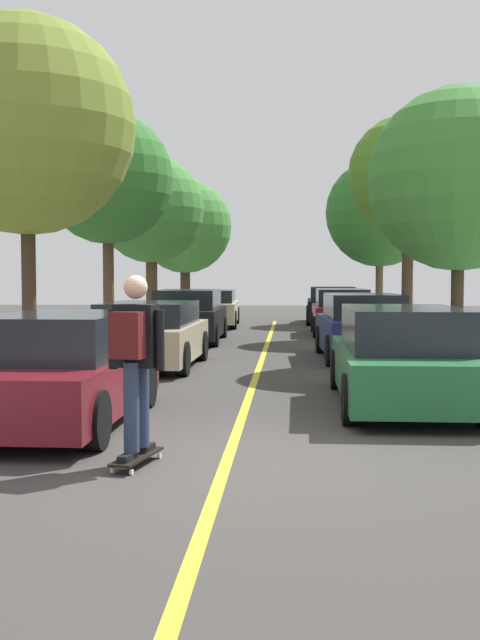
% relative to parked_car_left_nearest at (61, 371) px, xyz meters
% --- Properties ---
extents(ground, '(80.00, 80.00, 0.00)m').
position_rel_parked_car_left_nearest_xyz_m(ground, '(2.20, -1.67, -0.67)').
color(ground, '#3D3A38').
extents(center_line, '(0.12, 39.20, 0.01)m').
position_rel_parked_car_left_nearest_xyz_m(center_line, '(2.20, 2.33, -0.67)').
color(center_line, gold).
rests_on(center_line, ground).
extents(parked_car_left_nearest, '(1.85, 4.14, 1.37)m').
position_rel_parked_car_left_nearest_xyz_m(parked_car_left_nearest, '(0.00, 0.00, 0.00)').
color(parked_car_left_nearest, maroon).
rests_on(parked_car_left_nearest, ground).
extents(parked_car_left_near, '(2.05, 4.09, 1.31)m').
position_rel_parked_car_left_nearest_xyz_m(parked_car_left_near, '(-0.00, 6.03, -0.01)').
color(parked_car_left_near, '#BCAD89').
rests_on(parked_car_left_near, ground).
extents(parked_car_left_far, '(1.96, 4.41, 1.44)m').
position_rel_parked_car_left_nearest_xyz_m(parked_car_left_far, '(-0.00, 12.07, 0.04)').
color(parked_car_left_far, black).
rests_on(parked_car_left_far, ground).
extents(parked_car_left_farthest, '(2.01, 4.61, 1.32)m').
position_rel_parked_car_left_nearest_xyz_m(parked_car_left_farthest, '(-0.00, 18.65, -0.00)').
color(parked_car_left_farthest, '#BCAD89').
rests_on(parked_car_left_farthest, ground).
extents(parked_car_right_nearest, '(1.88, 4.51, 1.39)m').
position_rel_parked_car_left_nearest_xyz_m(parked_car_right_nearest, '(4.41, 1.69, 0.01)').
color(parked_car_right_nearest, '#1E5B33').
rests_on(parked_car_right_nearest, ground).
extents(parked_car_right_near, '(1.97, 4.21, 1.44)m').
position_rel_parked_car_left_nearest_xyz_m(parked_car_right_near, '(4.41, 7.82, 0.03)').
color(parked_car_right_near, navy).
rests_on(parked_car_right_near, ground).
extents(parked_car_right_far, '(1.84, 4.07, 1.42)m').
position_rel_parked_car_left_nearest_xyz_m(parked_car_right_far, '(4.41, 15.01, 0.03)').
color(parked_car_right_far, maroon).
rests_on(parked_car_right_far, ground).
extents(parked_car_right_farthest, '(2.04, 4.45, 1.41)m').
position_rel_parked_car_left_nearest_xyz_m(parked_car_right_farthest, '(4.41, 20.72, 0.04)').
color(parked_car_right_farthest, black).
rests_on(parked_car_right_farthest, ground).
extents(street_tree_left_nearest, '(3.79, 3.79, 6.20)m').
position_rel_parked_car_left_nearest_xyz_m(street_tree_left_nearest, '(-1.76, 4.05, 3.76)').
color(street_tree_left_nearest, '#3D2D1E').
rests_on(street_tree_left_nearest, sidewalk_left).
extents(street_tree_left_near, '(3.29, 3.29, 5.78)m').
position_rel_parked_car_left_nearest_xyz_m(street_tree_left_near, '(-1.76, 10.09, 3.59)').
color(street_tree_left_near, '#4C3823').
rests_on(street_tree_left_near, sidewalk_left).
extents(street_tree_left_far, '(3.52, 3.52, 5.62)m').
position_rel_parked_car_left_nearest_xyz_m(street_tree_left_far, '(-1.76, 16.24, 3.31)').
color(street_tree_left_far, '#4C3823').
rests_on(street_tree_left_far, sidewalk_left).
extents(street_tree_left_farthest, '(4.05, 4.05, 5.84)m').
position_rel_parked_car_left_nearest_xyz_m(street_tree_left_farthest, '(-1.76, 24.51, 3.27)').
color(street_tree_left_farthest, '#3D2D1E').
rests_on(street_tree_left_farthest, sidewalk_left).
extents(street_tree_right_nearest, '(3.67, 3.67, 5.45)m').
position_rel_parked_car_left_nearest_xyz_m(street_tree_right_nearest, '(6.17, 6.53, 3.08)').
color(street_tree_right_nearest, '#3D2D1E').
rests_on(street_tree_right_nearest, sidewalk_right).
extents(street_tree_right_near, '(3.44, 3.44, 6.29)m').
position_rel_parked_car_left_nearest_xyz_m(street_tree_right_near, '(6.17, 13.34, 4.02)').
color(street_tree_right_near, '#3D2D1E').
rests_on(street_tree_right_near, sidewalk_right).
extents(street_tree_right_far, '(4.08, 4.08, 6.10)m').
position_rel_parked_car_left_nearest_xyz_m(street_tree_right_far, '(6.17, 20.49, 3.52)').
color(street_tree_right_far, brown).
rests_on(street_tree_right_far, sidewalk_right).
extents(skateboard, '(0.40, 0.87, 0.10)m').
position_rel_parked_car_left_nearest_xyz_m(skateboard, '(1.35, -2.05, -0.58)').
color(skateboard, black).
rests_on(skateboard, ground).
extents(skateboarder, '(0.59, 0.70, 1.74)m').
position_rel_parked_car_left_nearest_xyz_m(skateboarder, '(1.34, -2.08, 0.43)').
color(skateboarder, black).
rests_on(skateboarder, skateboard).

